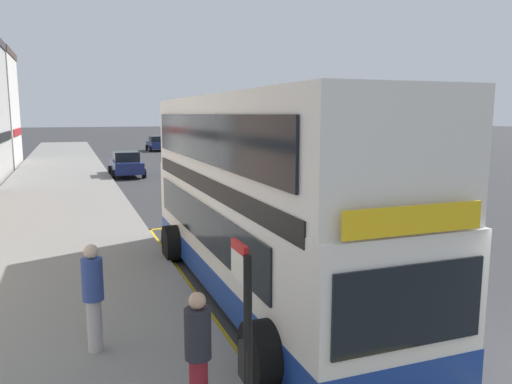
# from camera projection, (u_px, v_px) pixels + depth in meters

# --- Properties ---
(ground_plane) EXTENTS (260.00, 260.00, 0.00)m
(ground_plane) POSITION_uv_depth(u_px,v_px,m) (162.00, 169.00, 36.91)
(ground_plane) COLOR #333335
(pavement_near) EXTENTS (6.00, 76.00, 0.14)m
(pavement_near) POSITION_uv_depth(u_px,v_px,m) (61.00, 172.00, 34.48)
(pavement_near) COLOR gray
(pavement_near) RESTS_ON ground
(double_decker_bus) EXTENTS (3.29, 10.76, 4.40)m
(double_decker_bus) POSITION_uv_depth(u_px,v_px,m) (259.00, 202.00, 11.19)
(double_decker_bus) COLOR white
(double_decker_bus) RESTS_ON ground
(bus_bay_markings) EXTENTS (3.19, 14.24, 0.01)m
(bus_bay_markings) POSITION_uv_depth(u_px,v_px,m) (262.00, 290.00, 11.45)
(bus_bay_markings) COLOR gold
(bus_bay_markings) RESTS_ON ground
(bus_stop_sign) EXTENTS (0.09, 0.51, 2.55)m
(bus_stop_sign) POSITION_uv_depth(u_px,v_px,m) (245.00, 344.00, 5.15)
(bus_stop_sign) COLOR black
(bus_stop_sign) RESTS_ON pavement_near
(parked_car_navy_across) EXTENTS (2.09, 4.20, 1.62)m
(parked_car_navy_across) POSITION_uv_depth(u_px,v_px,m) (126.00, 164.00, 32.32)
(parked_car_navy_across) COLOR navy
(parked_car_navy_across) RESTS_ON ground
(parked_car_navy_ahead) EXTENTS (2.09, 4.20, 1.62)m
(parked_car_navy_ahead) POSITION_uv_depth(u_px,v_px,m) (157.00, 144.00, 54.90)
(parked_car_navy_ahead) COLOR navy
(parked_car_navy_ahead) RESTS_ON ground
(pedestrian_waiting_near_sign) EXTENTS (0.34, 0.34, 1.68)m
(pedestrian_waiting_near_sign) POSITION_uv_depth(u_px,v_px,m) (198.00, 351.00, 6.29)
(pedestrian_waiting_near_sign) COLOR maroon
(pedestrian_waiting_near_sign) RESTS_ON pavement_near
(pedestrian_further_back) EXTENTS (0.34, 0.34, 1.81)m
(pedestrian_further_back) POSITION_uv_depth(u_px,v_px,m) (93.00, 293.00, 8.10)
(pedestrian_further_back) COLOR #B7B2AD
(pedestrian_further_back) RESTS_ON pavement_near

